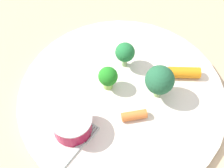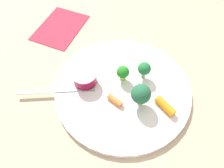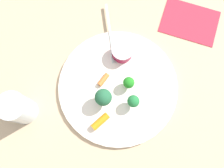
{
  "view_description": "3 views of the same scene",
  "coord_description": "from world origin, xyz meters",
  "px_view_note": "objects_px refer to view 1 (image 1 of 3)",
  "views": [
    {
      "loc": [
        0.27,
        -0.02,
        0.43
      ],
      "look_at": [
        -0.01,
        -0.01,
        0.03
      ],
      "focal_mm": 54.42,
      "sensor_mm": 36.0,
      "label": 1
    },
    {
      "loc": [
        0.2,
        0.19,
        0.43
      ],
      "look_at": [
        0.02,
        -0.01,
        0.03
      ],
      "focal_mm": 35.56,
      "sensor_mm": 36.0,
      "label": 2
    },
    {
      "loc": [
        -0.09,
        0.12,
        0.61
      ],
      "look_at": [
        0.01,
        0.01,
        0.02
      ],
      "focal_mm": 38.9,
      "sensor_mm": 36.0,
      "label": 3
    }
  ],
  "objects_px": {
    "broccoli_floret_1": "(108,77)",
    "carrot_stick_0": "(184,73)",
    "sauce_cup": "(72,124)",
    "broccoli_floret_0": "(160,80)",
    "carrot_stick_1": "(134,115)",
    "plate": "(122,98)",
    "broccoli_floret_2": "(125,53)"
  },
  "relations": [
    {
      "from": "plate",
      "to": "broccoli_floret_2",
      "type": "bearing_deg",
      "value": 173.17
    },
    {
      "from": "broccoli_floret_1",
      "to": "broccoli_floret_2",
      "type": "height_order",
      "value": "broccoli_floret_2"
    },
    {
      "from": "sauce_cup",
      "to": "carrot_stick_0",
      "type": "height_order",
      "value": "sauce_cup"
    },
    {
      "from": "sauce_cup",
      "to": "broccoli_floret_2",
      "type": "relative_size",
      "value": 1.22
    },
    {
      "from": "plate",
      "to": "broccoli_floret_1",
      "type": "distance_m",
      "value": 0.04
    },
    {
      "from": "carrot_stick_1",
      "to": "broccoli_floret_0",
      "type": "bearing_deg",
      "value": 135.9
    },
    {
      "from": "broccoli_floret_1",
      "to": "carrot_stick_0",
      "type": "distance_m",
      "value": 0.12
    },
    {
      "from": "broccoli_floret_1",
      "to": "carrot_stick_0",
      "type": "height_order",
      "value": "broccoli_floret_1"
    },
    {
      "from": "plate",
      "to": "broccoli_floret_0",
      "type": "distance_m",
      "value": 0.07
    },
    {
      "from": "carrot_stick_1",
      "to": "plate",
      "type": "bearing_deg",
      "value": -157.74
    },
    {
      "from": "broccoli_floret_0",
      "to": "carrot_stick_0",
      "type": "xyz_separation_m",
      "value": [
        -0.03,
        0.04,
        -0.03
      ]
    },
    {
      "from": "sauce_cup",
      "to": "broccoli_floret_1",
      "type": "height_order",
      "value": "broccoli_floret_1"
    },
    {
      "from": "broccoli_floret_1",
      "to": "carrot_stick_0",
      "type": "relative_size",
      "value": 0.84
    },
    {
      "from": "broccoli_floret_0",
      "to": "broccoli_floret_2",
      "type": "distance_m",
      "value": 0.07
    },
    {
      "from": "broccoli_floret_2",
      "to": "broccoli_floret_1",
      "type": "bearing_deg",
      "value": -33.34
    },
    {
      "from": "sauce_cup",
      "to": "broccoli_floret_1",
      "type": "xyz_separation_m",
      "value": [
        -0.07,
        0.05,
        0.01
      ]
    },
    {
      "from": "sauce_cup",
      "to": "broccoli_floret_0",
      "type": "relative_size",
      "value": 0.95
    },
    {
      "from": "broccoli_floret_2",
      "to": "carrot_stick_1",
      "type": "xyz_separation_m",
      "value": [
        0.09,
        0.01,
        -0.02
      ]
    },
    {
      "from": "broccoli_floret_0",
      "to": "sauce_cup",
      "type": "bearing_deg",
      "value": -66.1
    },
    {
      "from": "broccoli_floret_2",
      "to": "carrot_stick_1",
      "type": "height_order",
      "value": "broccoli_floret_2"
    },
    {
      "from": "sauce_cup",
      "to": "broccoli_floret_1",
      "type": "bearing_deg",
      "value": 144.66
    },
    {
      "from": "sauce_cup",
      "to": "broccoli_floret_1",
      "type": "relative_size",
      "value": 1.37
    },
    {
      "from": "sauce_cup",
      "to": "broccoli_floret_0",
      "type": "distance_m",
      "value": 0.13
    },
    {
      "from": "sauce_cup",
      "to": "broccoli_floret_0",
      "type": "xyz_separation_m",
      "value": [
        -0.05,
        0.12,
        0.02
      ]
    },
    {
      "from": "sauce_cup",
      "to": "broccoli_floret_2",
      "type": "bearing_deg",
      "value": 145.38
    },
    {
      "from": "sauce_cup",
      "to": "carrot_stick_0",
      "type": "xyz_separation_m",
      "value": [
        -0.09,
        0.17,
        -0.01
      ]
    },
    {
      "from": "plate",
      "to": "broccoli_floret_2",
      "type": "distance_m",
      "value": 0.07
    },
    {
      "from": "plate",
      "to": "sauce_cup",
      "type": "relative_size",
      "value": 5.53
    },
    {
      "from": "carrot_stick_0",
      "to": "sauce_cup",
      "type": "bearing_deg",
      "value": -62.37
    },
    {
      "from": "plate",
      "to": "broccoli_floret_1",
      "type": "height_order",
      "value": "broccoli_floret_1"
    },
    {
      "from": "broccoli_floret_0",
      "to": "carrot_stick_1",
      "type": "height_order",
      "value": "broccoli_floret_0"
    },
    {
      "from": "broccoli_floret_0",
      "to": "carrot_stick_0",
      "type": "distance_m",
      "value": 0.06
    }
  ]
}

